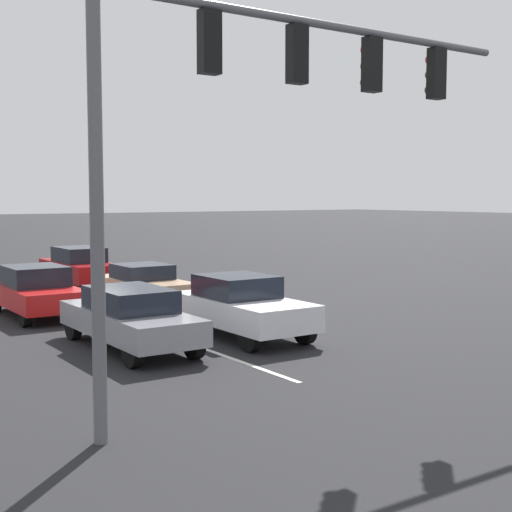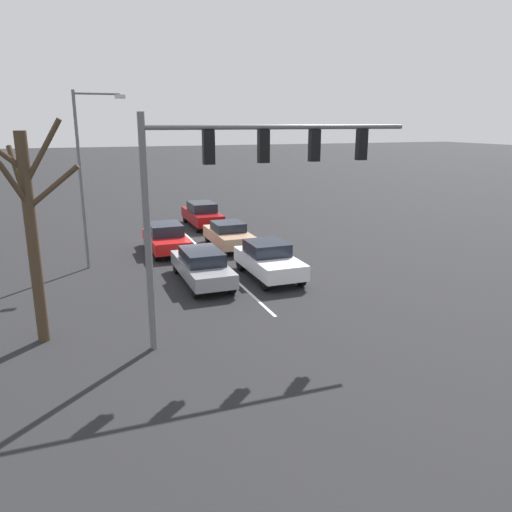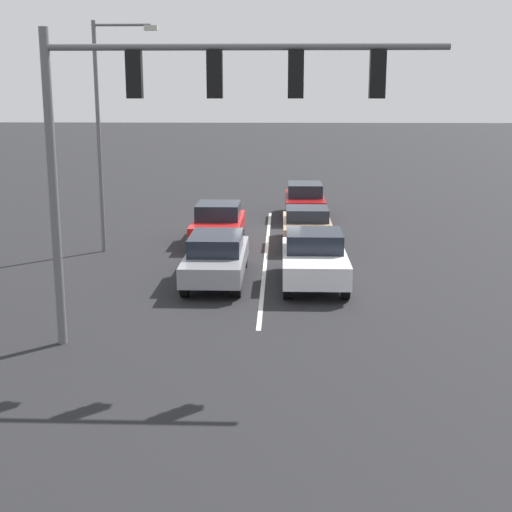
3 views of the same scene
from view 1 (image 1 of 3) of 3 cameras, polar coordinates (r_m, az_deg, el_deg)
ground_plane at (r=23.29m, az=-13.39°, el=-4.00°), size 240.00×240.00×0.00m
lane_stripe_left_divider at (r=20.94m, az=-10.92°, el=-4.92°), size 0.12×17.12×0.01m
car_white_leftlane_front at (r=17.82m, az=-1.18°, el=-3.99°), size 1.83×4.22×1.53m
car_gray_midlane_front at (r=16.70m, az=-10.07°, el=-4.80°), size 1.70×4.68×1.42m
car_red_midlane_second at (r=21.86m, az=-17.21°, el=-2.66°), size 1.80×4.27×1.48m
car_tan_leftlane_second at (r=22.78m, az=-9.00°, el=-2.35°), size 1.75×4.11×1.37m
car_maroon_leftlane_third at (r=28.33m, az=-13.96°, el=-0.83°), size 1.71×4.60×1.55m
traffic_signal_gantry at (r=11.60m, az=0.49°, el=12.69°), size 8.32×0.37×6.78m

